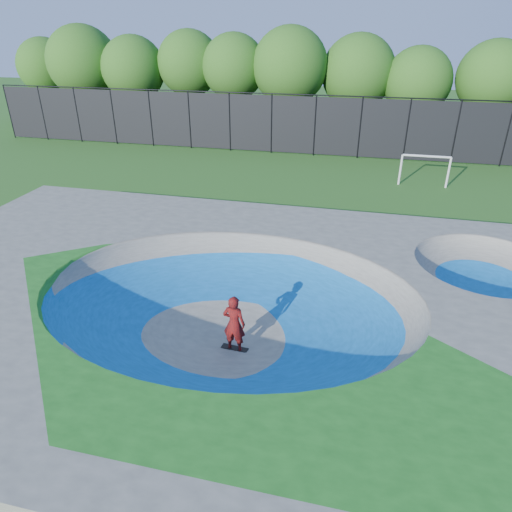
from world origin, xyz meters
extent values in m
plane|color=#255818|center=(0.00, 0.00, 0.00)|extent=(120.00, 120.00, 0.00)
cube|color=gray|center=(0.00, 0.00, 0.75)|extent=(22.00, 14.00, 1.50)
imported|color=#AE120D|center=(0.35, -0.70, 0.88)|extent=(0.67, 0.47, 1.75)
cube|color=black|center=(0.35, -0.70, 0.03)|extent=(0.80, 0.30, 0.05)
cylinder|color=silver|center=(5.51, 15.72, 0.85)|extent=(0.12, 0.12, 1.70)
cylinder|color=silver|center=(8.07, 15.72, 0.85)|extent=(0.12, 0.12, 1.70)
cylinder|color=silver|center=(6.79, 15.72, 1.70)|extent=(2.56, 0.12, 0.12)
cylinder|color=black|center=(-24.00, 21.00, 2.00)|extent=(0.09, 0.09, 4.00)
cylinder|color=black|center=(-21.00, 21.00, 2.00)|extent=(0.09, 0.09, 4.00)
cylinder|color=black|center=(-18.00, 21.00, 2.00)|extent=(0.09, 0.09, 4.00)
cylinder|color=black|center=(-15.00, 21.00, 2.00)|extent=(0.09, 0.09, 4.00)
cylinder|color=black|center=(-12.00, 21.00, 2.00)|extent=(0.09, 0.09, 4.00)
cylinder|color=black|center=(-9.00, 21.00, 2.00)|extent=(0.09, 0.09, 4.00)
cylinder|color=black|center=(-6.00, 21.00, 2.00)|extent=(0.09, 0.09, 4.00)
cylinder|color=black|center=(-3.00, 21.00, 2.00)|extent=(0.09, 0.09, 4.00)
cylinder|color=black|center=(0.00, 21.00, 2.00)|extent=(0.09, 0.09, 4.00)
cylinder|color=black|center=(3.00, 21.00, 2.00)|extent=(0.09, 0.09, 4.00)
cylinder|color=black|center=(6.00, 21.00, 2.00)|extent=(0.09, 0.09, 4.00)
cylinder|color=black|center=(9.00, 21.00, 2.00)|extent=(0.09, 0.09, 4.00)
cylinder|color=black|center=(12.00, 21.00, 2.00)|extent=(0.09, 0.09, 4.00)
cube|color=black|center=(0.00, 21.00, 2.00)|extent=(48.00, 0.03, 3.80)
cylinder|color=black|center=(0.00, 21.00, 4.00)|extent=(48.00, 0.08, 0.08)
cylinder|color=#483224|center=(-24.51, 27.16, 1.54)|extent=(0.44, 0.44, 3.09)
sphere|color=#275817|center=(-24.51, 27.16, 4.86)|extent=(4.74, 4.74, 4.74)
cylinder|color=#483224|center=(-19.40, 25.03, 1.64)|extent=(0.44, 0.44, 3.28)
sphere|color=#275817|center=(-19.40, 25.03, 5.41)|extent=(5.69, 5.69, 5.69)
cylinder|color=#483224|center=(-14.93, 24.84, 1.59)|extent=(0.44, 0.44, 3.18)
sphere|color=#275817|center=(-14.93, 24.84, 5.04)|extent=(4.95, 4.95, 4.95)
cylinder|color=#483224|center=(-10.55, 25.66, 1.79)|extent=(0.44, 0.44, 3.58)
sphere|color=#275817|center=(-10.55, 25.66, 5.44)|extent=(4.94, 4.94, 4.94)
cylinder|color=#483224|center=(-6.77, 25.09, 1.75)|extent=(0.44, 0.44, 3.50)
sphere|color=#275817|center=(-6.77, 25.09, 5.30)|extent=(4.80, 4.80, 4.80)
cylinder|color=#483224|center=(-2.48, 24.93, 1.69)|extent=(0.44, 0.44, 3.37)
sphere|color=#275817|center=(-2.48, 24.93, 5.44)|extent=(5.51, 5.51, 5.51)
cylinder|color=#483224|center=(2.40, 26.07, 1.51)|extent=(0.44, 0.44, 3.02)
sphere|color=#275817|center=(2.40, 26.07, 5.03)|extent=(5.35, 5.35, 5.35)
cylinder|color=#483224|center=(6.62, 25.58, 1.39)|extent=(0.44, 0.44, 2.78)
sphere|color=#275817|center=(6.62, 25.58, 4.55)|extent=(4.74, 4.74, 4.74)
cylinder|color=#483224|center=(11.54, 25.72, 1.55)|extent=(0.44, 0.44, 3.10)
sphere|color=#275817|center=(11.54, 25.72, 4.93)|extent=(4.90, 4.90, 4.90)
camera|label=1|loc=(3.28, -10.58, 8.26)|focal=32.00mm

